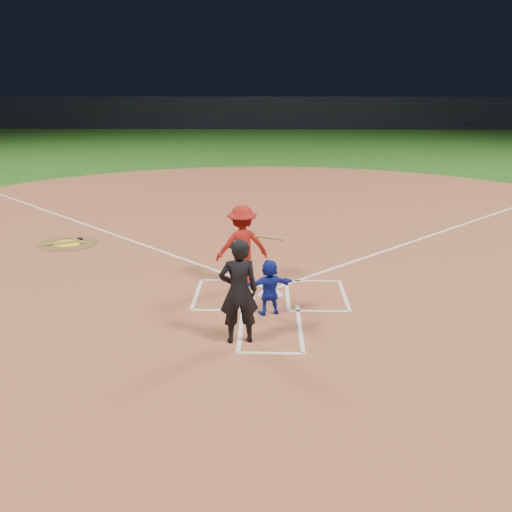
{
  "coord_description": "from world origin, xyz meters",
  "views": [
    {
      "loc": [
        -0.05,
        -11.52,
        4.36
      ],
      "look_at": [
        -0.3,
        -0.4,
        1.0
      ],
      "focal_mm": 40.0,
      "sensor_mm": 36.0,
      "label": 1
    }
  ],
  "objects_px": {
    "home_plate": "(270,294)",
    "batter_at_plate": "(242,246)",
    "on_deck_circle": "(68,243)",
    "catcher": "(269,287)",
    "umpire": "(239,291)"
  },
  "relations": [
    {
      "from": "on_deck_circle",
      "to": "batter_at_plate",
      "type": "relative_size",
      "value": 0.94
    },
    {
      "from": "on_deck_circle",
      "to": "catcher",
      "type": "distance_m",
      "value": 7.64
    },
    {
      "from": "home_plate",
      "to": "batter_at_plate",
      "type": "distance_m",
      "value": 1.28
    },
    {
      "from": "home_plate",
      "to": "umpire",
      "type": "distance_m",
      "value": 2.58
    },
    {
      "from": "on_deck_circle",
      "to": "batter_at_plate",
      "type": "distance_m",
      "value": 6.17
    },
    {
      "from": "home_plate",
      "to": "batter_at_plate",
      "type": "bearing_deg",
      "value": -45.87
    },
    {
      "from": "on_deck_circle",
      "to": "catcher",
      "type": "bearing_deg",
      "value": -41.28
    },
    {
      "from": "on_deck_circle",
      "to": "umpire",
      "type": "relative_size",
      "value": 0.91
    },
    {
      "from": "home_plate",
      "to": "umpire",
      "type": "relative_size",
      "value": 0.32
    },
    {
      "from": "home_plate",
      "to": "on_deck_circle",
      "type": "xyz_separation_m",
      "value": [
        -5.75,
        3.97,
        -0.0
      ]
    },
    {
      "from": "batter_at_plate",
      "to": "home_plate",
      "type": "bearing_deg",
      "value": -45.87
    },
    {
      "from": "catcher",
      "to": "batter_at_plate",
      "type": "height_order",
      "value": "batter_at_plate"
    },
    {
      "from": "home_plate",
      "to": "on_deck_circle",
      "type": "relative_size",
      "value": 0.35
    },
    {
      "from": "catcher",
      "to": "batter_at_plate",
      "type": "relative_size",
      "value": 0.61
    },
    {
      "from": "home_plate",
      "to": "batter_at_plate",
      "type": "height_order",
      "value": "batter_at_plate"
    }
  ]
}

